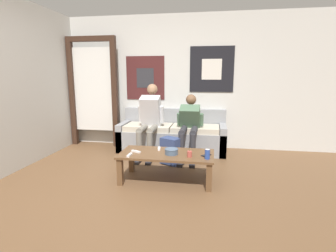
# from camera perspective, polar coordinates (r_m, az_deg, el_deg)

# --- Properties ---
(ground_plane) EXTENTS (18.00, 18.00, 0.00)m
(ground_plane) POSITION_cam_1_polar(r_m,az_deg,el_deg) (3.18, -9.59, -15.64)
(ground_plane) COLOR brown
(wall_back) EXTENTS (10.00, 0.07, 2.55)m
(wall_back) POSITION_cam_1_polar(r_m,az_deg,el_deg) (5.24, -1.01, 9.51)
(wall_back) COLOR silver
(wall_back) RESTS_ON ground_plane
(door_frame) EXTENTS (1.00, 0.10, 2.15)m
(door_frame) POSITION_cam_1_polar(r_m,az_deg,el_deg) (5.47, -16.01, 8.33)
(door_frame) COLOR #382319
(door_frame) RESTS_ON ground_plane
(couch) EXTENTS (1.99, 0.72, 0.77)m
(couch) POSITION_cam_1_polar(r_m,az_deg,el_deg) (4.97, 0.95, -2.21)
(couch) COLOR gray
(couch) RESTS_ON ground_plane
(coffee_table) EXTENTS (1.26, 0.61, 0.39)m
(coffee_table) POSITION_cam_1_polar(r_m,az_deg,el_deg) (3.55, -0.30, -6.84)
(coffee_table) COLOR brown
(coffee_table) RESTS_ON ground_plane
(person_seated_adult) EXTENTS (0.47, 0.91, 1.26)m
(person_seated_adult) POSITION_cam_1_polar(r_m,az_deg,el_deg) (4.63, -4.02, 1.88)
(person_seated_adult) COLOR gray
(person_seated_adult) RESTS_ON ground_plane
(person_seated_teen) EXTENTS (0.47, 0.94, 1.08)m
(person_seated_teen) POSITION_cam_1_polar(r_m,az_deg,el_deg) (4.51, 4.68, 0.50)
(person_seated_teen) COLOR #2D2D33
(person_seated_teen) RESTS_ON ground_plane
(backpack) EXTENTS (0.36, 0.32, 0.43)m
(backpack) POSITION_cam_1_polar(r_m,az_deg,el_deg) (4.23, 0.55, -5.58)
(backpack) COLOR navy
(backpack) RESTS_ON ground_plane
(ceramic_bowl) EXTENTS (0.18, 0.18, 0.08)m
(ceramic_bowl) POSITION_cam_1_polar(r_m,az_deg,el_deg) (3.46, 0.76, -5.49)
(ceramic_bowl) COLOR #475B75
(ceramic_bowl) RESTS_ON coffee_table
(pillar_candle) EXTENTS (0.06, 0.06, 0.09)m
(pillar_candle) POSITION_cam_1_polar(r_m,az_deg,el_deg) (3.37, 4.72, -6.09)
(pillar_candle) COLOR #B24C42
(pillar_candle) RESTS_ON coffee_table
(drink_can_blue) EXTENTS (0.07, 0.07, 0.12)m
(drink_can_blue) POSITION_cam_1_polar(r_m,az_deg,el_deg) (3.31, 8.57, -6.07)
(drink_can_blue) COLOR #28479E
(drink_can_blue) RESTS_ON coffee_table
(game_controller_near_left) EXTENTS (0.15, 0.09, 0.03)m
(game_controller_near_left) POSITION_cam_1_polar(r_m,az_deg,el_deg) (3.59, -6.99, -5.52)
(game_controller_near_left) COLOR white
(game_controller_near_left) RESTS_ON coffee_table
(game_controller_near_right) EXTENTS (0.06, 0.15, 0.03)m
(game_controller_near_right) POSITION_cam_1_polar(r_m,az_deg,el_deg) (3.70, -1.95, -4.94)
(game_controller_near_right) COLOR white
(game_controller_near_right) RESTS_ON coffee_table
(game_controller_far_center) EXTENTS (0.04, 0.14, 0.03)m
(game_controller_far_center) POSITION_cam_1_polar(r_m,az_deg,el_deg) (3.45, -8.35, -6.25)
(game_controller_far_center) COLOR white
(game_controller_far_center) RESTS_ON coffee_table
(cell_phone) EXTENTS (0.14, 0.15, 0.01)m
(cell_phone) POSITION_cam_1_polar(r_m,az_deg,el_deg) (3.46, 8.29, -6.31)
(cell_phone) COLOR black
(cell_phone) RESTS_ON coffee_table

